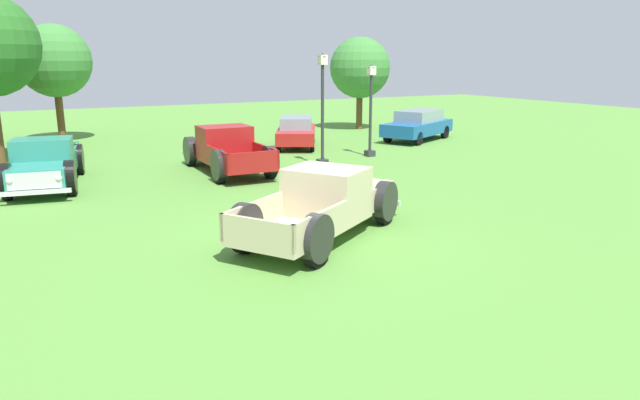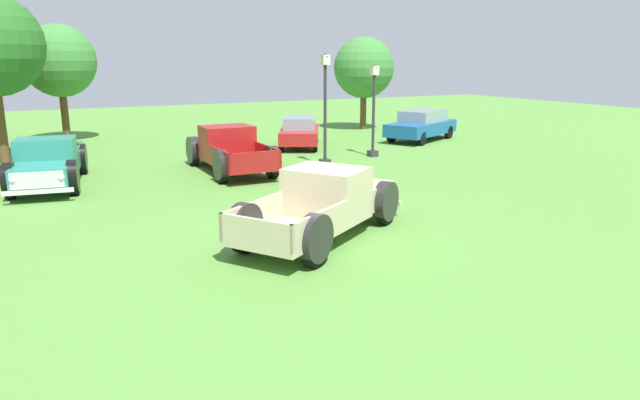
% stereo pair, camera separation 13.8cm
% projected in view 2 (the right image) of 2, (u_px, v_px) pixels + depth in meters
% --- Properties ---
extents(ground_plane, '(80.00, 80.00, 0.00)m').
position_uv_depth(ground_plane, '(316.00, 235.00, 13.51)').
color(ground_plane, '#548C38').
extents(pickup_truck_foreground, '(5.37, 4.36, 1.59)m').
position_uv_depth(pickup_truck_foreground, '(328.00, 202.00, 13.49)').
color(pickup_truck_foreground, '#C6B793').
rests_on(pickup_truck_foreground, ground_plane).
extents(pickup_truck_behind_left, '(2.76, 5.44, 1.59)m').
position_uv_depth(pickup_truck_behind_left, '(47.00, 164.00, 18.34)').
color(pickup_truck_behind_left, '#2D8475').
rests_on(pickup_truck_behind_left, ground_plane).
extents(pickup_truck_behind_right, '(2.16, 5.43, 1.65)m').
position_uv_depth(pickup_truck_behind_right, '(227.00, 149.00, 21.23)').
color(pickup_truck_behind_right, maroon).
rests_on(pickup_truck_behind_right, ground_plane).
extents(sedan_distant_a, '(3.45, 4.47, 1.39)m').
position_uv_depth(sedan_distant_a, '(300.00, 131.00, 26.88)').
color(sedan_distant_a, '#B21E1E').
rests_on(sedan_distant_a, ground_plane).
extents(sedan_distant_b, '(4.87, 3.65, 1.51)m').
position_uv_depth(sedan_distant_b, '(422.00, 125.00, 28.92)').
color(sedan_distant_b, '#195699').
rests_on(sedan_distant_b, ground_plane).
extents(lamp_post_near, '(0.36, 0.36, 3.81)m').
position_uv_depth(lamp_post_near, '(374.00, 109.00, 23.89)').
color(lamp_post_near, '#2D2D33').
rests_on(lamp_post_near, ground_plane).
extents(lamp_post_far, '(0.36, 0.36, 4.25)m').
position_uv_depth(lamp_post_far, '(325.00, 108.00, 21.77)').
color(lamp_post_far, '#2D2D33').
rests_on(lamp_post_far, ground_plane).
extents(oak_tree_east, '(3.47, 3.47, 5.25)m').
position_uv_depth(oak_tree_east, '(364.00, 68.00, 32.95)').
color(oak_tree_east, brown).
rests_on(oak_tree_east, ground_plane).
extents(oak_tree_center, '(3.52, 3.52, 5.69)m').
position_uv_depth(oak_tree_center, '(59.00, 61.00, 28.09)').
color(oak_tree_center, brown).
rests_on(oak_tree_center, ground_plane).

